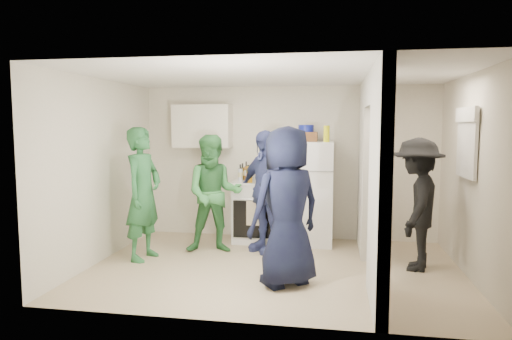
{
  "coord_description": "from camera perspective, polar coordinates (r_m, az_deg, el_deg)",
  "views": [
    {
      "loc": [
        0.75,
        -5.78,
        1.87
      ],
      "look_at": [
        -0.31,
        0.4,
        1.25
      ],
      "focal_mm": 32.0,
      "sensor_mm": 36.0,
      "label": 1
    }
  ],
  "objects": [
    {
      "name": "floor",
      "position": [
        6.12,
        2.29,
        -12.15
      ],
      "size": [
        4.8,
        4.8,
        0.0
      ],
      "primitive_type": "plane",
      "color": "tan",
      "rests_on": "ground"
    },
    {
      "name": "wall_back",
      "position": [
        7.54,
        3.99,
        0.92
      ],
      "size": [
        4.8,
        0.0,
        4.8
      ],
      "primitive_type": "plane",
      "rotation": [
        1.57,
        0.0,
        0.0
      ],
      "color": "silver",
      "rests_on": "floor"
    },
    {
      "name": "wall_front",
      "position": [
        4.19,
        -0.65,
        -2.86
      ],
      "size": [
        4.8,
        0.0,
        4.8
      ],
      "primitive_type": "plane",
      "rotation": [
        -1.57,
        0.0,
        0.0
      ],
      "color": "silver",
      "rests_on": "floor"
    },
    {
      "name": "wall_left",
      "position": [
        6.61,
        -18.78,
        -0.04
      ],
      "size": [
        0.0,
        3.4,
        3.4
      ],
      "primitive_type": "plane",
      "rotation": [
        1.57,
        0.0,
        1.57
      ],
      "color": "silver",
      "rests_on": "floor"
    },
    {
      "name": "wall_right",
      "position": [
        6.04,
        25.54,
        -0.79
      ],
      "size": [
        0.0,
        3.4,
        3.4
      ],
      "primitive_type": "plane",
      "rotation": [
        1.57,
        0.0,
        -1.57
      ],
      "color": "silver",
      "rests_on": "floor"
    },
    {
      "name": "ceiling",
      "position": [
        5.86,
        2.38,
        11.82
      ],
      "size": [
        4.8,
        4.8,
        0.0
      ],
      "primitive_type": "plane",
      "rotation": [
        3.14,
        0.0,
        0.0
      ],
      "color": "white",
      "rests_on": "wall_back"
    },
    {
      "name": "partition_pier_back",
      "position": [
        6.92,
        13.43,
        0.36
      ],
      "size": [
        0.12,
        1.2,
        2.5
      ],
      "primitive_type": "cube",
      "color": "silver",
      "rests_on": "floor"
    },
    {
      "name": "partition_pier_front",
      "position": [
        4.74,
        15.13,
        -2.06
      ],
      "size": [
        0.12,
        1.2,
        2.5
      ],
      "primitive_type": "cube",
      "color": "silver",
      "rests_on": "floor"
    },
    {
      "name": "partition_header",
      "position": [
        5.81,
        14.37,
        9.72
      ],
      "size": [
        0.12,
        1.0,
        0.4
      ],
      "primitive_type": "cube",
      "color": "silver",
      "rests_on": "partition_pier_back"
    },
    {
      "name": "stove",
      "position": [
        7.37,
        0.43,
        -5.15
      ],
      "size": [
        0.82,
        0.68,
        0.98
      ],
      "primitive_type": "cube",
      "color": "white",
      "rests_on": "floor"
    },
    {
      "name": "upper_cabinet",
      "position": [
        7.61,
        -6.72,
        5.46
      ],
      "size": [
        0.95,
        0.34,
        0.7
      ],
      "primitive_type": "cube",
      "color": "silver",
      "rests_on": "wall_back"
    },
    {
      "name": "fridge",
      "position": [
        7.2,
        6.96,
        -2.89
      ],
      "size": [
        0.66,
        0.64,
        1.61
      ],
      "primitive_type": "cube",
      "color": "white",
      "rests_on": "floor"
    },
    {
      "name": "wicker_basket",
      "position": [
        7.18,
        6.27,
        4.16
      ],
      "size": [
        0.35,
        0.25,
        0.15
      ],
      "primitive_type": "cube",
      "color": "brown",
      "rests_on": "fridge"
    },
    {
      "name": "blue_bowl",
      "position": [
        7.18,
        6.28,
        5.19
      ],
      "size": [
        0.24,
        0.24,
        0.11
      ],
      "primitive_type": "cylinder",
      "color": "navy",
      "rests_on": "wicker_basket"
    },
    {
      "name": "yellow_cup_stack_top",
      "position": [
        7.02,
        8.81,
        4.5
      ],
      "size": [
        0.09,
        0.09,
        0.25
      ],
      "primitive_type": "cylinder",
      "color": "#FAFD15",
      "rests_on": "fridge"
    },
    {
      "name": "wall_clock",
      "position": [
        7.49,
        4.38,
        4.33
      ],
      "size": [
        0.22,
        0.02,
        0.22
      ],
      "primitive_type": "cylinder",
      "rotation": [
        1.57,
        0.0,
        0.0
      ],
      "color": "white",
      "rests_on": "wall_back"
    },
    {
      "name": "spice_shelf",
      "position": [
        7.48,
        3.96,
        1.65
      ],
      "size": [
        0.35,
        0.08,
        0.03
      ],
      "primitive_type": "cube",
      "color": "olive",
      "rests_on": "wall_back"
    },
    {
      "name": "nook_window",
      "position": [
        6.2,
        25.02,
        3.09
      ],
      "size": [
        0.03,
        0.7,
        0.8
      ],
      "primitive_type": "cube",
      "color": "black",
      "rests_on": "wall_right"
    },
    {
      "name": "nook_window_frame",
      "position": [
        6.2,
        24.88,
        3.09
      ],
      "size": [
        0.04,
        0.76,
        0.86
      ],
      "primitive_type": "cube",
      "color": "white",
      "rests_on": "wall_right"
    },
    {
      "name": "nook_valance",
      "position": [
        6.19,
        24.79,
        6.34
      ],
      "size": [
        0.04,
        0.82,
        0.18
      ],
      "primitive_type": "cube",
      "color": "white",
      "rests_on": "wall_right"
    },
    {
      "name": "yellow_cup_stack_stove",
      "position": [
        7.09,
        -0.81,
        -0.57
      ],
      "size": [
        0.09,
        0.09,
        0.25
      ],
      "primitive_type": "cylinder",
      "color": "#F5A814",
      "rests_on": "stove"
    },
    {
      "name": "red_cup",
      "position": [
        7.06,
        1.93,
        -1.13
      ],
      "size": [
        0.09,
        0.09,
        0.12
      ],
      "primitive_type": "cylinder",
      "color": "#BE0C0C",
      "rests_on": "stove"
    },
    {
      "name": "person_green_left",
      "position": [
        6.52,
        -13.91,
        -2.89
      ],
      "size": [
        0.55,
        0.74,
        1.84
      ],
      "primitive_type": "imported",
      "rotation": [
        0.0,
        0.0,
        1.4
      ],
      "color": "#2B6D39",
      "rests_on": "floor"
    },
    {
      "name": "person_green_center",
      "position": [
        6.71,
        -5.27,
        -2.98
      ],
      "size": [
        0.96,
        0.82,
        1.73
      ],
      "primitive_type": "imported",
      "rotation": [
        0.0,
        0.0,
        0.22
      ],
      "color": "#3B873E",
      "rests_on": "floor"
    },
    {
      "name": "person_denim",
      "position": [
        6.71,
        1.16,
        -2.68
      ],
      "size": [
        1.09,
        1.01,
        1.8
      ],
      "primitive_type": "imported",
      "rotation": [
        0.0,
        0.0,
        -0.69
      ],
      "color": "#3D4885",
      "rests_on": "floor"
    },
    {
      "name": "person_navy",
      "position": [
        5.3,
        3.84,
        -4.57
      ],
      "size": [
        1.08,
        1.03,
        1.86
      ],
      "primitive_type": "imported",
      "rotation": [
        0.0,
        0.0,
        -2.46
      ],
      "color": "black",
      "rests_on": "floor"
    },
    {
      "name": "person_nook",
      "position": [
        6.24,
        19.48,
        -4.03
      ],
      "size": [
        0.91,
        1.23,
        1.71
      ],
      "primitive_type": "imported",
      "rotation": [
        0.0,
        0.0,
        -1.84
      ],
      "color": "black",
      "rests_on": "floor"
    },
    {
      "name": "bottle_a",
      "position": [
        7.44,
        -1.69,
        -0.2
      ],
      "size": [
        0.06,
        0.06,
        0.27
      ],
      "primitive_type": "cylinder",
      "color": "brown",
      "rests_on": "stove"
    },
    {
      "name": "bottle_b",
      "position": [
        7.21,
        -0.97,
        -0.41
      ],
      "size": [
        0.07,
        0.07,
        0.26
      ],
      "primitive_type": "cylinder",
      "color": "#1A502A",
      "rests_on": "stove"
    },
    {
      "name": "bottle_c",
      "position": [
        7.44,
        -0.12,
        -0.25
      ],
      "size": [
        0.07,
        0.07,
        0.26
      ],
      "primitive_type": "cylinder",
      "color": "#A5AFB2",
      "rests_on": "stove"
    },
    {
      "name": "bottle_d",
      "position": [
        7.22,
        0.57,
        -0.49
      ],
      "size": [
        0.07,
        0.07,
        0.24
      ],
      "primitive_type": "cylinder",
      "color": "#512E0E",
      "rests_on": "stove"
    },
    {
      "name": "bottle_e",
      "position": [
        7.44,
        1.44,
        -0.13
      ],
      "size": [
        0.08,
        0.08,
        0.29
      ],
      "primitive_type": "cylinder",
      "color": "#9294A2",
      "rests_on": "stove"
    },
    {
      "name": "bottle_f",
      "position": [
        7.29,
        1.78,
        -0.18
      ],
      "size": [
        0.08,
        0.08,
        0.31
      ],
      "primitive_type": "cylinder",
      "color": "#13351E",
      "rests_on": "stove"
    },
    {
      "name": "bottle_g",
      "position": [
        7.4,
        2.62,
        -0.34
      ],
      "size": [
        0.06,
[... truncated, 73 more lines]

